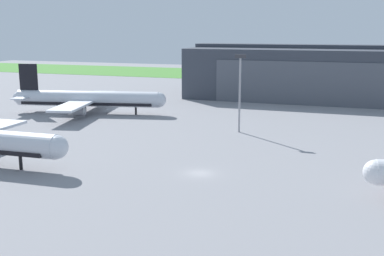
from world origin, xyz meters
name	(u,v)px	position (x,y,z in m)	size (l,w,h in m)	color
ground_plane	(200,173)	(0.00, 0.00, 0.00)	(440.00, 440.00, 0.00)	gray
grass_field_strip	(307,77)	(0.00, 165.52, 0.04)	(440.00, 56.00, 0.08)	#4A8A37
maintenance_hangar	(343,74)	(18.25, 93.50, 8.34)	(99.08, 36.24, 17.60)	#383D47
airliner_far_left	(88,99)	(-45.79, 41.69, 3.93)	(41.86, 37.13, 13.37)	silver
apron_light_mast	(240,87)	(-1.40, 32.15, 10.20)	(2.40, 0.50, 17.21)	#99999E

